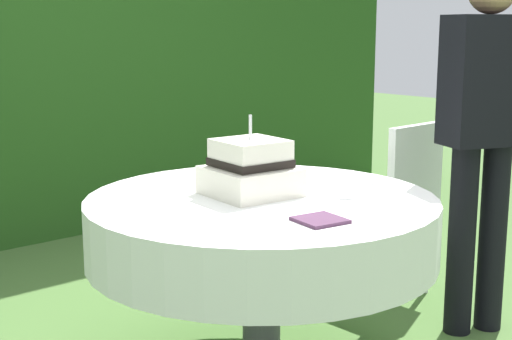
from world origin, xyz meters
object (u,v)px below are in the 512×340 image
serving_plate_near (344,194)px  standing_person (484,126)px  cake_table (262,229)px  napkin_stack (320,220)px  serving_plate_far (370,180)px  garden_chair (398,193)px  wedding_cake (251,169)px  serving_plate_left (316,181)px

serving_plate_near → standing_person: bearing=-7.2°
cake_table → standing_person: (1.02, -0.28, 0.33)m
serving_plate_near → napkin_stack: same height
serving_plate_far → serving_plate_near: bearing=-159.6°
cake_table → napkin_stack: 0.42m
garden_chair → standing_person: bearing=-97.6°
serving_plate_far → napkin_stack: bearing=-153.5°
serving_plate_far → cake_table: bearing=170.5°
napkin_stack → wedding_cake: bearing=79.3°
standing_person → serving_plate_far: bearing=158.6°
cake_table → garden_chair: size_ratio=1.48×
serving_plate_far → garden_chair: 0.67m
cake_table → serving_plate_near: serving_plate_near is taller
serving_plate_left → standing_person: bearing=-26.6°
wedding_cake → serving_plate_near: bearing=-44.1°
cake_table → wedding_cake: (-0.00, 0.06, 0.22)m
napkin_stack → standing_person: (1.11, 0.11, 0.20)m
napkin_stack → garden_chair: 1.34m
wedding_cake → napkin_stack: 0.47m
wedding_cake → garden_chair: (1.09, 0.16, -0.28)m
serving_plate_far → standing_person: size_ratio=0.09×
serving_plate_left → napkin_stack: bearing=-134.3°
wedding_cake → serving_plate_far: wedding_cake is taller
wedding_cake → garden_chair: wedding_cake is taller
serving_plate_far → standing_person: bearing=-21.4°
serving_plate_near → garden_chair: garden_chair is taller
serving_plate_far → standing_person: 0.58m
cake_table → wedding_cake: wedding_cake is taller
garden_chair → serving_plate_near: bearing=-154.4°
wedding_cake → napkin_stack: (-0.09, -0.45, -0.09)m
garden_chair → serving_plate_far: bearing=-152.1°
cake_table → serving_plate_far: bearing=-9.5°
serving_plate_near → garden_chair: (0.84, 0.40, -0.19)m
serving_plate_near → standing_person: size_ratio=0.08×
serving_plate_near → garden_chair: bearing=25.6°
wedding_cake → serving_plate_far: bearing=-15.5°
garden_chair → standing_person: standing_person is taller
serving_plate_left → garden_chair: 0.79m
serving_plate_far → napkin_stack: (-0.61, -0.30, 0.00)m
wedding_cake → garden_chair: 1.14m
serving_plate_left → wedding_cake: bearing=179.4°
wedding_cake → serving_plate_far: size_ratio=2.23×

